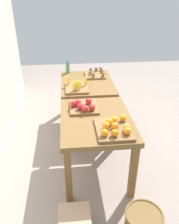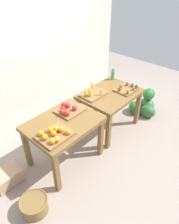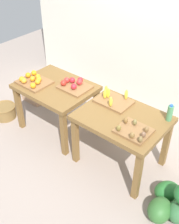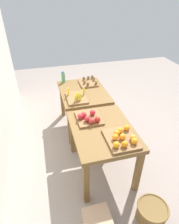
{
  "view_description": "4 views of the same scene",
  "coord_description": "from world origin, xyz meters",
  "px_view_note": "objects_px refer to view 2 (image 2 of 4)",
  "views": [
    {
      "loc": [
        -2.77,
        0.3,
        2.07
      ],
      "look_at": [
        -0.01,
        0.02,
        0.53
      ],
      "focal_mm": 36.78,
      "sensor_mm": 36.0,
      "label": 1
    },
    {
      "loc": [
        -2.04,
        -1.85,
        2.61
      ],
      "look_at": [
        0.04,
        0.02,
        0.61
      ],
      "focal_mm": 33.37,
      "sensor_mm": 36.0,
      "label": 2
    },
    {
      "loc": [
        1.92,
        -2.27,
        2.76
      ],
      "look_at": [
        0.01,
        0.05,
        0.54
      ],
      "focal_mm": 44.77,
      "sensor_mm": 36.0,
      "label": 3
    },
    {
      "loc": [
        -2.44,
        0.67,
        2.34
      ],
      "look_at": [
        0.1,
        0.01,
        0.6
      ],
      "focal_mm": 30.95,
      "sensor_mm": 36.0,
      "label": 4
    }
  ],
  "objects_px": {
    "display_table_right": "(110,98)",
    "banana_crate": "(93,93)",
    "kiwi_bin": "(126,89)",
    "cardboard_produce_box": "(7,177)",
    "watermelon_pile": "(145,105)",
    "apple_bin": "(68,110)",
    "display_table_left": "(63,128)",
    "orange_bin": "(54,135)",
    "water_bottle": "(113,75)",
    "wicker_basket": "(34,205)"
  },
  "relations": [
    {
      "from": "orange_bin",
      "to": "water_bottle",
      "type": "relative_size",
      "value": 2.04
    },
    {
      "from": "display_table_left",
      "to": "cardboard_produce_box",
      "type": "xyz_separation_m",
      "value": [
        -0.87,
        0.3,
        -0.54
      ]
    },
    {
      "from": "water_bottle",
      "to": "cardboard_produce_box",
      "type": "relative_size",
      "value": 0.54
    },
    {
      "from": "kiwi_bin",
      "to": "watermelon_pile",
      "type": "xyz_separation_m",
      "value": [
        0.65,
        -0.11,
        -0.61
      ]
    },
    {
      "from": "display_table_left",
      "to": "orange_bin",
      "type": "distance_m",
      "value": 0.35
    },
    {
      "from": "display_table_right",
      "to": "banana_crate",
      "type": "distance_m",
      "value": 0.35
    },
    {
      "from": "banana_crate",
      "to": "wicker_basket",
      "type": "xyz_separation_m",
      "value": [
        -1.72,
        -0.52,
        -0.69
      ]
    },
    {
      "from": "display_table_right",
      "to": "apple_bin",
      "type": "xyz_separation_m",
      "value": [
        -0.89,
        0.13,
        0.15
      ]
    },
    {
      "from": "watermelon_pile",
      "to": "cardboard_produce_box",
      "type": "xyz_separation_m",
      "value": [
        -2.89,
        0.57,
        -0.08
      ]
    },
    {
      "from": "watermelon_pile",
      "to": "water_bottle",
      "type": "bearing_deg",
      "value": 129.21
    },
    {
      "from": "orange_bin",
      "to": "wicker_basket",
      "type": "xyz_separation_m",
      "value": [
        -0.59,
        -0.2,
        -0.69
      ]
    },
    {
      "from": "display_table_right",
      "to": "wicker_basket",
      "type": "distance_m",
      "value": 2.09
    },
    {
      "from": "banana_crate",
      "to": "kiwi_bin",
      "type": "height_order",
      "value": "banana_crate"
    },
    {
      "from": "orange_bin",
      "to": "water_bottle",
      "type": "bearing_deg",
      "value": 13.32
    },
    {
      "from": "watermelon_pile",
      "to": "cardboard_produce_box",
      "type": "bearing_deg",
      "value": 168.78
    },
    {
      "from": "display_table_left",
      "to": "water_bottle",
      "type": "relative_size",
      "value": 4.83
    },
    {
      "from": "apple_bin",
      "to": "wicker_basket",
      "type": "relative_size",
      "value": 1.11
    },
    {
      "from": "display_table_right",
      "to": "watermelon_pile",
      "type": "distance_m",
      "value": 1.05
    },
    {
      "from": "apple_bin",
      "to": "display_table_left",
      "type": "bearing_deg",
      "value": -151.84
    },
    {
      "from": "display_table_left",
      "to": "orange_bin",
      "type": "xyz_separation_m",
      "value": [
        -0.28,
        -0.15,
        0.15
      ]
    },
    {
      "from": "kiwi_bin",
      "to": "water_bottle",
      "type": "bearing_deg",
      "value": 67.05
    },
    {
      "from": "display_table_left",
      "to": "watermelon_pile",
      "type": "bearing_deg",
      "value": -7.7
    },
    {
      "from": "watermelon_pile",
      "to": "display_table_right",
      "type": "bearing_deg",
      "value": 163.13
    },
    {
      "from": "display_table_left",
      "to": "apple_bin",
      "type": "bearing_deg",
      "value": 28.16
    },
    {
      "from": "orange_bin",
      "to": "water_bottle",
      "type": "distance_m",
      "value": 1.9
    },
    {
      "from": "apple_bin",
      "to": "kiwi_bin",
      "type": "relative_size",
      "value": 1.11
    },
    {
      "from": "display_table_left",
      "to": "wicker_basket",
      "type": "relative_size",
      "value": 2.84
    },
    {
      "from": "water_bottle",
      "to": "display_table_left",
      "type": "bearing_deg",
      "value": -169.67
    },
    {
      "from": "display_table_left",
      "to": "water_bottle",
      "type": "xyz_separation_m",
      "value": [
        1.57,
        0.29,
        0.21
      ]
    },
    {
      "from": "banana_crate",
      "to": "watermelon_pile",
      "type": "height_order",
      "value": "banana_crate"
    },
    {
      "from": "display_table_left",
      "to": "banana_crate",
      "type": "distance_m",
      "value": 0.88
    },
    {
      "from": "display_table_right",
      "to": "water_bottle",
      "type": "relative_size",
      "value": 4.83
    },
    {
      "from": "cardboard_produce_box",
      "to": "watermelon_pile",
      "type": "bearing_deg",
      "value": -11.22
    },
    {
      "from": "orange_bin",
      "to": "water_bottle",
      "type": "height_order",
      "value": "water_bottle"
    },
    {
      "from": "wicker_basket",
      "to": "cardboard_produce_box",
      "type": "bearing_deg",
      "value": 90.11
    },
    {
      "from": "kiwi_bin",
      "to": "cardboard_produce_box",
      "type": "distance_m",
      "value": 2.39
    },
    {
      "from": "wicker_basket",
      "to": "kiwi_bin",
      "type": "bearing_deg",
      "value": 4.75
    },
    {
      "from": "water_bottle",
      "to": "wicker_basket",
      "type": "bearing_deg",
      "value": -165.36
    },
    {
      "from": "cardboard_produce_box",
      "to": "banana_crate",
      "type": "bearing_deg",
      "value": -4.23
    },
    {
      "from": "water_bottle",
      "to": "wicker_basket",
      "type": "xyz_separation_m",
      "value": [
        -2.43,
        -0.64,
        -0.75
      ]
    },
    {
      "from": "orange_bin",
      "to": "wicker_basket",
      "type": "height_order",
      "value": "orange_bin"
    },
    {
      "from": "kiwi_bin",
      "to": "cardboard_produce_box",
      "type": "relative_size",
      "value": 0.91
    },
    {
      "from": "apple_bin",
      "to": "banana_crate",
      "type": "relative_size",
      "value": 0.92
    },
    {
      "from": "display_table_left",
      "to": "display_table_right",
      "type": "xyz_separation_m",
      "value": [
        1.12,
        0.0,
        0.0
      ]
    },
    {
      "from": "display_table_right",
      "to": "water_bottle",
      "type": "xyz_separation_m",
      "value": [
        0.45,
        0.29,
        0.21
      ]
    },
    {
      "from": "orange_bin",
      "to": "watermelon_pile",
      "type": "xyz_separation_m",
      "value": [
        2.3,
        -0.12,
        -0.62
      ]
    },
    {
      "from": "orange_bin",
      "to": "wicker_basket",
      "type": "bearing_deg",
      "value": -161.33
    },
    {
      "from": "banana_crate",
      "to": "water_bottle",
      "type": "relative_size",
      "value": 2.04
    },
    {
      "from": "watermelon_pile",
      "to": "cardboard_produce_box",
      "type": "distance_m",
      "value": 2.95
    },
    {
      "from": "display_table_left",
      "to": "apple_bin",
      "type": "distance_m",
      "value": 0.31
    }
  ]
}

